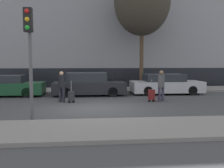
# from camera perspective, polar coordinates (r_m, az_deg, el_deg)

# --- Properties ---
(ground_plane) EXTENTS (80.00, 80.00, 0.00)m
(ground_plane) POSITION_cam_1_polar(r_m,az_deg,el_deg) (11.38, -3.82, -5.61)
(ground_plane) COLOR #424244
(sidewalk_near) EXTENTS (28.00, 2.50, 0.12)m
(sidewalk_near) POSITION_cam_1_polar(r_m,az_deg,el_deg) (7.71, -2.89, -10.34)
(sidewalk_near) COLOR gray
(sidewalk_near) RESTS_ON ground_plane
(sidewalk_far) EXTENTS (28.00, 3.00, 0.12)m
(sidewalk_far) POSITION_cam_1_polar(r_m,az_deg,el_deg) (18.29, -4.55, -1.37)
(sidewalk_far) COLOR gray
(sidewalk_far) RESTS_ON ground_plane
(building_facade) EXTENTS (28.00, 2.69, 12.82)m
(building_facade) POSITION_cam_1_polar(r_m,az_deg,el_deg) (22.12, -4.86, 16.24)
(building_facade) COLOR gray
(building_facade) RESTS_ON ground_plane
(parked_car_0) EXTENTS (4.51, 1.73, 1.29)m
(parked_car_0) POSITION_cam_1_polar(r_m,az_deg,el_deg) (16.65, -23.13, -0.47)
(parked_car_0) COLOR #194728
(parked_car_0) RESTS_ON ground_plane
(parked_car_1) EXTENTS (4.50, 1.81, 1.44)m
(parked_car_1) POSITION_cam_1_polar(r_m,az_deg,el_deg) (15.74, -5.37, -0.19)
(parked_car_1) COLOR black
(parked_car_1) RESTS_ON ground_plane
(parked_car_2) EXTENTS (4.61, 1.83, 1.32)m
(parked_car_2) POSITION_cam_1_polar(r_m,az_deg,el_deg) (16.76, 12.18, -0.11)
(parked_car_2) COLOR #B7BABF
(parked_car_2) RESTS_ON ground_plane
(pedestrian_left) EXTENTS (0.34, 0.34, 1.62)m
(pedestrian_left) POSITION_cam_1_polar(r_m,az_deg,el_deg) (13.28, -11.45, -0.19)
(pedestrian_left) COLOR #23232D
(pedestrian_left) RESTS_ON ground_plane
(trolley_left) EXTENTS (0.34, 0.29, 1.14)m
(trolley_left) POSITION_cam_1_polar(r_m,az_deg,el_deg) (13.10, -9.28, -2.68)
(trolley_left) COLOR #262628
(trolley_left) RESTS_ON ground_plane
(pedestrian_right) EXTENTS (0.35, 0.34, 1.66)m
(pedestrian_right) POSITION_cam_1_polar(r_m,az_deg,el_deg) (13.53, 11.19, 0.02)
(pedestrian_right) COLOR #383347
(pedestrian_right) RESTS_ON ground_plane
(trolley_right) EXTENTS (0.34, 0.29, 1.18)m
(trolley_right) POSITION_cam_1_polar(r_m,az_deg,el_deg) (13.36, 9.02, -2.42)
(trolley_right) COLOR maroon
(trolley_right) RESTS_ON ground_plane
(traffic_light) EXTENTS (0.28, 0.47, 3.91)m
(traffic_light) POSITION_cam_1_polar(r_m,az_deg,el_deg) (9.06, -18.40, 9.08)
(traffic_light) COLOR #515154
(traffic_light) RESTS_ON ground_plane
(parked_bicycle) EXTENTS (1.77, 0.06, 0.96)m
(parked_bicycle) POSITION_cam_1_polar(r_m,az_deg,el_deg) (18.31, 0.64, 0.01)
(parked_bicycle) COLOR black
(parked_bicycle) RESTS_ON sidewalk_far
(bare_tree_near_crossing) EXTENTS (4.03, 4.03, 8.79)m
(bare_tree_near_crossing) POSITION_cam_1_polar(r_m,az_deg,el_deg) (18.85, 6.89, 18.30)
(bare_tree_near_crossing) COLOR #4C3826
(bare_tree_near_crossing) RESTS_ON sidewalk_far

